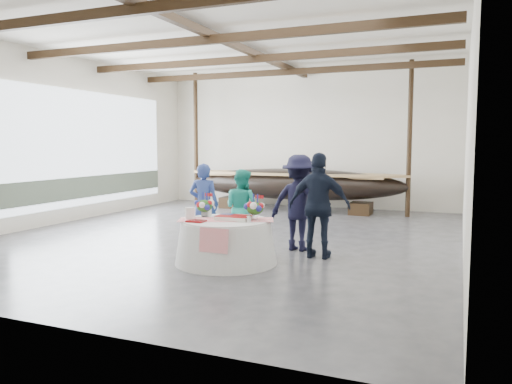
% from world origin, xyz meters
% --- Properties ---
extents(floor, '(10.00, 12.00, 0.01)m').
position_xyz_m(floor, '(0.00, 0.00, 0.00)').
color(floor, '#3D3D42').
rests_on(floor, ground).
extents(wall_back, '(10.00, 0.02, 4.50)m').
position_xyz_m(wall_back, '(0.00, 6.00, 2.25)').
color(wall_back, silver).
rests_on(wall_back, ground).
extents(wall_front, '(10.00, 0.02, 4.50)m').
position_xyz_m(wall_front, '(0.00, -6.00, 2.25)').
color(wall_front, silver).
rests_on(wall_front, ground).
extents(wall_left, '(0.02, 12.00, 4.50)m').
position_xyz_m(wall_left, '(-5.00, 0.00, 2.25)').
color(wall_left, silver).
rests_on(wall_left, ground).
extents(wall_right, '(0.02, 12.00, 4.50)m').
position_xyz_m(wall_right, '(5.00, 0.00, 2.25)').
color(wall_right, silver).
rests_on(wall_right, ground).
extents(ceiling, '(10.00, 12.00, 0.01)m').
position_xyz_m(ceiling, '(0.00, 0.00, 4.50)').
color(ceiling, white).
rests_on(ceiling, wall_back).
extents(pavilion_structure, '(9.80, 11.76, 4.50)m').
position_xyz_m(pavilion_structure, '(0.00, 0.81, 4.00)').
color(pavilion_structure, black).
rests_on(pavilion_structure, ground).
extents(open_bay, '(0.03, 7.00, 3.20)m').
position_xyz_m(open_bay, '(-4.95, 1.00, 1.83)').
color(open_bay, silver).
rests_on(open_bay, ground).
extents(longboat_display, '(7.15, 1.43, 1.34)m').
position_xyz_m(longboat_display, '(-0.00, 4.69, 0.86)').
color(longboat_display, black).
rests_on(longboat_display, ground).
extents(banquet_table, '(1.82, 1.82, 0.78)m').
position_xyz_m(banquet_table, '(1.07, -2.42, 0.39)').
color(banquet_table, silver).
rests_on(banquet_table, ground).
extents(tabletop_items, '(1.76, 1.13, 0.40)m').
position_xyz_m(tabletop_items, '(1.00, -2.28, 0.93)').
color(tabletop_items, red).
rests_on(tabletop_items, banquet_table).
extents(guest_woman_blue, '(0.70, 0.54, 1.72)m').
position_xyz_m(guest_woman_blue, '(-0.03, -1.20, 0.86)').
color(guest_woman_blue, navy).
rests_on(guest_woman_blue, ground).
extents(guest_woman_teal, '(0.92, 0.80, 1.61)m').
position_xyz_m(guest_woman_teal, '(0.74, -0.98, 0.80)').
color(guest_woman_teal, teal).
rests_on(guest_woman_teal, ground).
extents(guest_man_left, '(1.30, 0.83, 1.91)m').
position_xyz_m(guest_man_left, '(1.94, -0.88, 0.96)').
color(guest_man_left, black).
rests_on(guest_man_left, ground).
extents(guest_man_right, '(1.17, 0.52, 1.97)m').
position_xyz_m(guest_man_right, '(2.50, -1.40, 0.98)').
color(guest_man_right, black).
rests_on(guest_man_right, ground).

